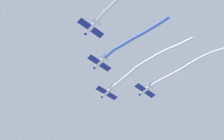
{
  "coord_description": "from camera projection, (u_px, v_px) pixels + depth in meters",
  "views": [
    {
      "loc": [
        35.09,
        35.82,
        5.21
      ],
      "look_at": [
        3.07,
        1.85,
        62.4
      ],
      "focal_mm": 47.21,
      "sensor_mm": 36.0,
      "label": 1
    }
  ],
  "objects": [
    {
      "name": "smoke_trail_right_wing",
      "position": [
        190.0,
        65.0,
        72.74
      ],
      "size": [
        5.24,
        22.85,
        1.41
      ],
      "color": "white"
    },
    {
      "name": "airplane_lead",
      "position": [
        107.0,
        93.0,
        78.79
      ],
      "size": [
        6.56,
        4.9,
        1.64
      ],
      "rotation": [
        0.0,
        0.0,
        4.65
      ],
      "color": "silver"
    },
    {
      "name": "airplane_slot",
      "position": [
        91.0,
        28.0,
        65.74
      ],
      "size": [
        6.56,
        4.9,
        1.64
      ],
      "rotation": [
        0.0,
        0.0,
        4.65
      ],
      "color": "silver"
    },
    {
      "name": "airplane_right_wing",
      "position": [
        145.0,
        90.0,
        78.65
      ],
      "size": [
        6.55,
        4.88,
        1.64
      ],
      "rotation": [
        0.0,
        0.0,
        4.67
      ],
      "color": "silver"
    },
    {
      "name": "smoke_trail_left_wing",
      "position": [
        134.0,
        38.0,
        66.61
      ],
      "size": [
        2.81,
        18.43,
        2.8
      ],
      "color": "#4C75DB"
    },
    {
      "name": "airplane_left_wing",
      "position": [
        100.0,
        63.0,
        72.38
      ],
      "size": [
        6.55,
        4.89,
        1.64
      ],
      "rotation": [
        0.0,
        0.0,
        4.66
      ],
      "color": "silver"
    },
    {
      "name": "smoke_trail_lead",
      "position": [
        148.0,
        63.0,
        72.94
      ],
      "size": [
        4.3,
        24.38,
        1.82
      ],
      "color": "white"
    }
  ]
}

